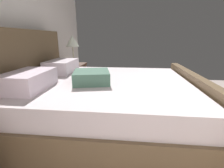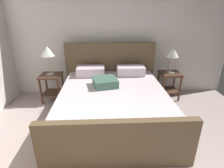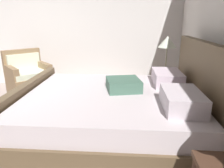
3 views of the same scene
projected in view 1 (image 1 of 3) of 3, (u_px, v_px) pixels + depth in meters
wall_back at (9, 14)px, 2.10m from camera, size 5.01×0.12×2.86m
bed at (102, 100)px, 2.05m from camera, size 2.01×2.28×1.23m
nightstand_right at (75, 73)px, 3.38m from camera, size 0.44×0.44×0.60m
table_lamp_right at (72, 42)px, 3.20m from camera, size 0.26×0.26×0.57m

